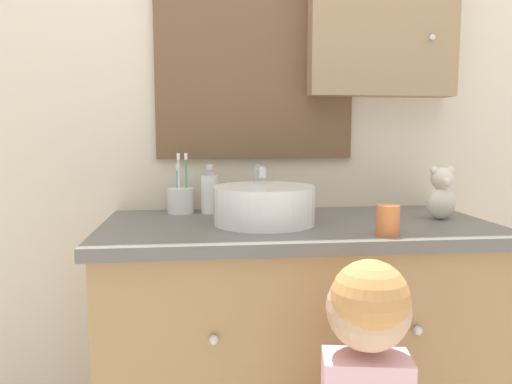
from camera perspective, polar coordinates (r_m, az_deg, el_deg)
wall_back at (r=1.82m, az=3.62°, el=11.86°), size 3.20×0.18×2.50m
vanity_counter at (r=1.65m, az=4.62°, el=-18.17°), size 1.17×0.58×0.86m
sink_basin at (r=1.48m, az=0.96°, el=-1.38°), size 0.30×0.35×0.17m
toothbrush_holder at (r=1.70m, az=-8.61°, el=-0.84°), size 0.09×0.09×0.20m
soap_dispenser at (r=1.68m, az=-5.33°, el=-0.16°), size 0.06×0.06×0.17m
teddy_bear at (r=1.66m, az=20.40°, el=-0.24°), size 0.09×0.08×0.17m
drinking_cup at (r=1.36m, az=14.83°, el=-3.12°), size 0.06×0.06×0.08m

